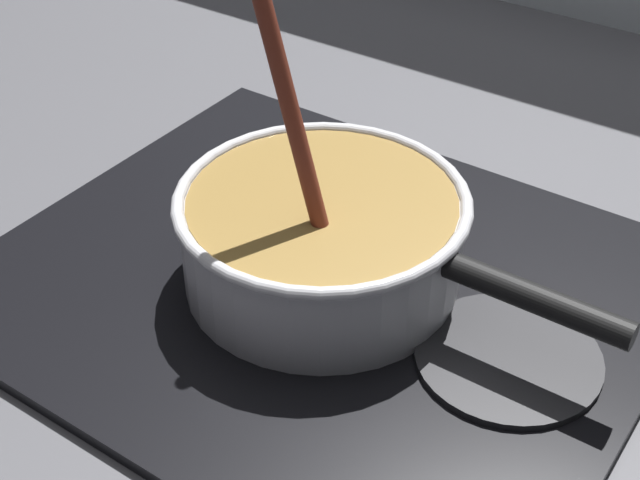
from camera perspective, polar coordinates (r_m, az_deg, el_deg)
ground at (r=0.76m, az=-4.14°, el=-8.20°), size 2.40×1.60×0.04m
hob_plate at (r=0.80m, az=0.00°, el=-2.71°), size 0.56×0.48×0.01m
burner_ring at (r=0.79m, az=0.00°, el=-2.16°), size 0.16×0.16×0.01m
spare_burner at (r=0.73m, az=11.65°, el=-7.16°), size 0.15×0.15×0.01m
cooking_pan at (r=0.77m, az=0.09°, el=0.29°), size 0.39×0.25×0.29m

